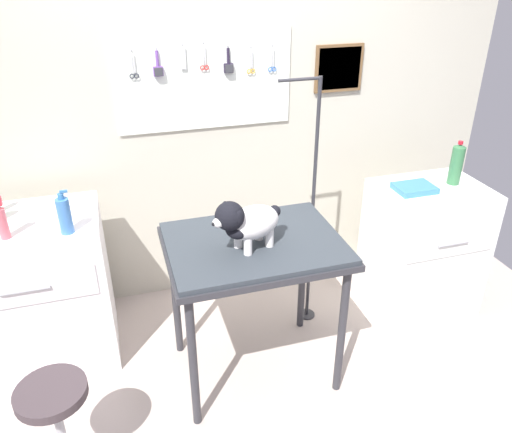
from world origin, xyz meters
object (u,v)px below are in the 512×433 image
(dog, at_px, (247,222))
(stool, at_px, (55,407))
(grooming_table, at_px, (254,256))
(cabinet_right, at_px, (423,249))
(counter_left, at_px, (38,291))
(grooming_arm, at_px, (311,218))
(soda_bottle, at_px, (456,164))

(dog, bearing_deg, stool, -160.96)
(grooming_table, height_order, cabinet_right, cabinet_right)
(stool, bearing_deg, grooming_table, 21.39)
(dog, distance_m, counter_left, 1.36)
(counter_left, relative_size, stool, 1.68)
(grooming_arm, bearing_deg, cabinet_right, -7.43)
(grooming_arm, xyz_separation_m, counter_left, (-1.64, 0.13, -0.29))
(stool, bearing_deg, counter_left, 98.17)
(dog, bearing_deg, cabinet_right, 14.27)
(grooming_arm, relative_size, cabinet_right, 1.80)
(dog, height_order, soda_bottle, soda_bottle)
(grooming_table, xyz_separation_m, dog, (-0.06, -0.07, 0.25))
(counter_left, xyz_separation_m, soda_bottle, (2.57, -0.20, 0.57))
(dog, bearing_deg, grooming_table, 48.83)
(soda_bottle, bearing_deg, grooming_arm, 175.48)
(counter_left, bearing_deg, cabinet_right, -5.37)
(grooming_arm, bearing_deg, soda_bottle, -4.52)
(cabinet_right, bearing_deg, stool, -163.67)
(counter_left, distance_m, soda_bottle, 2.64)
(cabinet_right, distance_m, soda_bottle, 0.60)
(dog, relative_size, stool, 0.71)
(dog, xyz_separation_m, soda_bottle, (1.47, 0.36, -0.01))
(cabinet_right, distance_m, stool, 2.38)
(grooming_table, relative_size, grooming_arm, 0.57)
(counter_left, height_order, soda_bottle, soda_bottle)
(grooming_arm, bearing_deg, stool, -152.92)
(grooming_arm, bearing_deg, dog, -140.80)
(grooming_arm, xyz_separation_m, cabinet_right, (0.78, -0.10, -0.30))
(grooming_arm, height_order, stool, grooming_arm)
(dog, bearing_deg, soda_bottle, 13.80)
(grooming_table, distance_m, cabinet_right, 1.32)
(dog, height_order, cabinet_right, dog)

